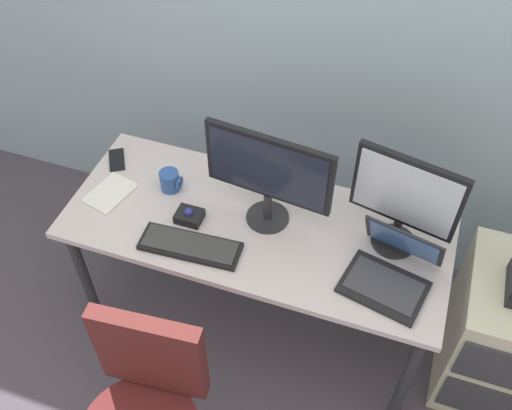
{
  "coord_description": "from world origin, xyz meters",
  "views": [
    {
      "loc": [
        0.52,
        -1.49,
        2.59
      ],
      "look_at": [
        0.0,
        0.0,
        0.84
      ],
      "focal_mm": 41.15,
      "sensor_mm": 36.0,
      "label": 1
    }
  ],
  "objects_px": {
    "file_cabinet": "(501,334)",
    "cell_phone": "(117,160)",
    "monitor_main": "(268,173)",
    "laptop": "(391,270)",
    "coffee_mug": "(170,181)",
    "trackball_mouse": "(189,216)",
    "monitor_side": "(405,199)",
    "keyboard": "(190,246)",
    "paper_notepad": "(110,193)"
  },
  "relations": [
    {
      "from": "coffee_mug",
      "to": "paper_notepad",
      "type": "bearing_deg",
      "value": -153.3
    },
    {
      "from": "file_cabinet",
      "to": "paper_notepad",
      "type": "xyz_separation_m",
      "value": [
        -1.75,
        -0.1,
        0.38
      ]
    },
    {
      "from": "trackball_mouse",
      "to": "file_cabinet",
      "type": "bearing_deg",
      "value": 5.21
    },
    {
      "from": "keyboard",
      "to": "trackball_mouse",
      "type": "bearing_deg",
      "value": 114.6
    },
    {
      "from": "paper_notepad",
      "to": "monitor_main",
      "type": "bearing_deg",
      "value": 7.46
    },
    {
      "from": "monitor_main",
      "to": "monitor_side",
      "type": "relative_size",
      "value": 1.15
    },
    {
      "from": "laptop",
      "to": "coffee_mug",
      "type": "bearing_deg",
      "value": 170.64
    },
    {
      "from": "keyboard",
      "to": "laptop",
      "type": "relative_size",
      "value": 1.12
    },
    {
      "from": "monitor_main",
      "to": "paper_notepad",
      "type": "bearing_deg",
      "value": -172.54
    },
    {
      "from": "file_cabinet",
      "to": "paper_notepad",
      "type": "relative_size",
      "value": 3.31
    },
    {
      "from": "laptop",
      "to": "trackball_mouse",
      "type": "relative_size",
      "value": 3.37
    },
    {
      "from": "file_cabinet",
      "to": "trackball_mouse",
      "type": "height_order",
      "value": "trackball_mouse"
    },
    {
      "from": "keyboard",
      "to": "file_cabinet",
      "type": "bearing_deg",
      "value": 11.43
    },
    {
      "from": "keyboard",
      "to": "monitor_side",
      "type": "bearing_deg",
      "value": 21.0
    },
    {
      "from": "monitor_side",
      "to": "trackball_mouse",
      "type": "distance_m",
      "value": 0.88
    },
    {
      "from": "cell_phone",
      "to": "coffee_mug",
      "type": "bearing_deg",
      "value": -45.04
    },
    {
      "from": "trackball_mouse",
      "to": "paper_notepad",
      "type": "height_order",
      "value": "trackball_mouse"
    },
    {
      "from": "monitor_side",
      "to": "cell_phone",
      "type": "distance_m",
      "value": 1.32
    },
    {
      "from": "keyboard",
      "to": "laptop",
      "type": "xyz_separation_m",
      "value": [
        0.78,
        0.11,
        0.04
      ]
    },
    {
      "from": "paper_notepad",
      "to": "cell_phone",
      "type": "distance_m",
      "value": 0.21
    },
    {
      "from": "coffee_mug",
      "to": "monitor_side",
      "type": "bearing_deg",
      "value": 0.88
    },
    {
      "from": "trackball_mouse",
      "to": "coffee_mug",
      "type": "bearing_deg",
      "value": 136.68
    },
    {
      "from": "file_cabinet",
      "to": "paper_notepad",
      "type": "height_order",
      "value": "paper_notepad"
    },
    {
      "from": "trackball_mouse",
      "to": "cell_phone",
      "type": "distance_m",
      "value": 0.51
    },
    {
      "from": "monitor_main",
      "to": "cell_phone",
      "type": "xyz_separation_m",
      "value": [
        -0.77,
        0.11,
        -0.26
      ]
    },
    {
      "from": "monitor_side",
      "to": "trackball_mouse",
      "type": "xyz_separation_m",
      "value": [
        -0.83,
        -0.16,
        -0.24
      ]
    },
    {
      "from": "file_cabinet",
      "to": "monitor_side",
      "type": "height_order",
      "value": "monitor_side"
    },
    {
      "from": "trackball_mouse",
      "to": "laptop",
      "type": "bearing_deg",
      "value": -1.62
    },
    {
      "from": "paper_notepad",
      "to": "laptop",
      "type": "bearing_deg",
      "value": -2.07
    },
    {
      "from": "file_cabinet",
      "to": "trackball_mouse",
      "type": "xyz_separation_m",
      "value": [
        -1.37,
        -0.12,
        0.4
      ]
    },
    {
      "from": "monitor_side",
      "to": "keyboard",
      "type": "relative_size",
      "value": 1.09
    },
    {
      "from": "coffee_mug",
      "to": "cell_phone",
      "type": "xyz_separation_m",
      "value": [
        -0.31,
        0.08,
        -0.04
      ]
    },
    {
      "from": "monitor_side",
      "to": "trackball_mouse",
      "type": "bearing_deg",
      "value": -169.41
    },
    {
      "from": "monitor_main",
      "to": "monitor_side",
      "type": "bearing_deg",
      "value": 4.79
    },
    {
      "from": "file_cabinet",
      "to": "keyboard",
      "type": "relative_size",
      "value": 1.65
    },
    {
      "from": "keyboard",
      "to": "trackball_mouse",
      "type": "height_order",
      "value": "trackball_mouse"
    },
    {
      "from": "file_cabinet",
      "to": "cell_phone",
      "type": "xyz_separation_m",
      "value": [
        -1.83,
        0.09,
        0.38
      ]
    },
    {
      "from": "monitor_main",
      "to": "trackball_mouse",
      "type": "height_order",
      "value": "monitor_main"
    },
    {
      "from": "monitor_main",
      "to": "file_cabinet",
      "type": "bearing_deg",
      "value": 0.72
    },
    {
      "from": "keyboard",
      "to": "cell_phone",
      "type": "distance_m",
      "value": 0.63
    },
    {
      "from": "keyboard",
      "to": "coffee_mug",
      "type": "height_order",
      "value": "coffee_mug"
    },
    {
      "from": "monitor_side",
      "to": "cell_phone",
      "type": "bearing_deg",
      "value": 177.16
    },
    {
      "from": "file_cabinet",
      "to": "keyboard",
      "type": "bearing_deg",
      "value": -168.57
    },
    {
      "from": "file_cabinet",
      "to": "coffee_mug",
      "type": "bearing_deg",
      "value": 179.41
    },
    {
      "from": "file_cabinet",
      "to": "monitor_main",
      "type": "xyz_separation_m",
      "value": [
        -1.06,
        -0.01,
        0.64
      ]
    },
    {
      "from": "trackball_mouse",
      "to": "paper_notepad",
      "type": "bearing_deg",
      "value": 176.96
    },
    {
      "from": "keyboard",
      "to": "monitor_main",
      "type": "bearing_deg",
      "value": 45.77
    },
    {
      "from": "file_cabinet",
      "to": "coffee_mug",
      "type": "height_order",
      "value": "coffee_mug"
    },
    {
      "from": "file_cabinet",
      "to": "monitor_side",
      "type": "relative_size",
      "value": 1.51
    },
    {
      "from": "keyboard",
      "to": "coffee_mug",
      "type": "bearing_deg",
      "value": 127.25
    }
  ]
}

